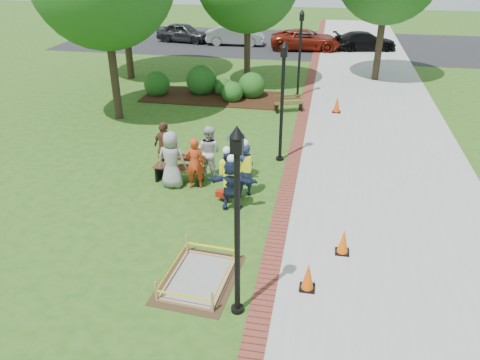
% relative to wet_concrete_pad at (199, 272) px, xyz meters
% --- Properties ---
extents(ground, '(100.00, 100.00, 0.00)m').
position_rel_wet_concrete_pad_xyz_m(ground, '(-0.15, 2.15, -0.23)').
color(ground, '#285116').
rests_on(ground, ground).
extents(sidewalk, '(6.00, 60.00, 0.02)m').
position_rel_wet_concrete_pad_xyz_m(sidewalk, '(4.85, 12.15, -0.22)').
color(sidewalk, '#9E9E99').
rests_on(sidewalk, ground).
extents(brick_edging, '(0.50, 60.00, 0.03)m').
position_rel_wet_concrete_pad_xyz_m(brick_edging, '(1.60, 12.15, -0.22)').
color(brick_edging, maroon).
rests_on(brick_edging, ground).
extents(mulch_bed, '(7.00, 3.00, 0.05)m').
position_rel_wet_concrete_pad_xyz_m(mulch_bed, '(-3.15, 14.15, -0.21)').
color(mulch_bed, '#381E0F').
rests_on(mulch_bed, ground).
extents(parking_lot, '(36.00, 12.00, 0.01)m').
position_rel_wet_concrete_pad_xyz_m(parking_lot, '(-0.15, 29.15, -0.23)').
color(parking_lot, black).
rests_on(parking_lot, ground).
extents(wet_concrete_pad, '(1.87, 2.42, 0.55)m').
position_rel_wet_concrete_pad_xyz_m(wet_concrete_pad, '(0.00, 0.00, 0.00)').
color(wet_concrete_pad, '#47331E').
rests_on(wet_concrete_pad, ground).
extents(bench_near, '(1.69, 0.64, 0.90)m').
position_rel_wet_concrete_pad_xyz_m(bench_near, '(-1.98, 4.83, 0.05)').
color(bench_near, brown).
rests_on(bench_near, ground).
extents(bench_far, '(1.42, 0.89, 0.73)m').
position_rel_wet_concrete_pad_xyz_m(bench_far, '(0.87, 12.65, -0.00)').
color(bench_far, brown).
rests_on(bench_far, ground).
extents(cone_front, '(0.36, 0.36, 0.71)m').
position_rel_wet_concrete_pad_xyz_m(cone_front, '(2.53, 0.14, 0.11)').
color(cone_front, black).
rests_on(cone_front, ground).
extents(cone_back, '(0.36, 0.36, 0.71)m').
position_rel_wet_concrete_pad_xyz_m(cone_back, '(3.33, 1.72, 0.11)').
color(cone_back, black).
rests_on(cone_back, ground).
extents(cone_far, '(0.39, 0.39, 0.76)m').
position_rel_wet_concrete_pad_xyz_m(cone_far, '(3.09, 12.93, 0.13)').
color(cone_far, black).
rests_on(cone_far, ground).
extents(toolbox, '(0.42, 0.25, 0.20)m').
position_rel_wet_concrete_pad_xyz_m(toolbox, '(-0.35, 4.05, -0.13)').
color(toolbox, '#AA1D0D').
rests_on(toolbox, ground).
extents(lamp_near, '(0.28, 0.28, 4.26)m').
position_rel_wet_concrete_pad_xyz_m(lamp_near, '(1.10, -0.85, 2.25)').
color(lamp_near, black).
rests_on(lamp_near, ground).
extents(lamp_mid, '(0.28, 0.28, 4.26)m').
position_rel_wet_concrete_pad_xyz_m(lamp_mid, '(1.10, 7.15, 2.25)').
color(lamp_mid, black).
rests_on(lamp_mid, ground).
extents(lamp_far, '(0.28, 0.28, 4.26)m').
position_rel_wet_concrete_pad_xyz_m(lamp_far, '(1.10, 15.15, 2.25)').
color(lamp_far, black).
rests_on(lamp_far, ground).
extents(shrub_a, '(1.32, 1.32, 1.32)m').
position_rel_wet_concrete_pad_xyz_m(shrub_a, '(-6.08, 14.05, -0.23)').
color(shrub_a, '#164F16').
rests_on(shrub_a, ground).
extents(shrub_b, '(1.60, 1.60, 1.60)m').
position_rel_wet_concrete_pad_xyz_m(shrub_b, '(-3.88, 14.75, -0.23)').
color(shrub_b, '#164F16').
rests_on(shrub_b, ground).
extents(shrub_c, '(1.07, 1.07, 1.07)m').
position_rel_wet_concrete_pad_xyz_m(shrub_c, '(-2.04, 13.72, -0.23)').
color(shrub_c, '#164F16').
rests_on(shrub_c, ground).
extents(shrub_d, '(1.37, 1.37, 1.37)m').
position_rel_wet_concrete_pad_xyz_m(shrub_d, '(-1.22, 14.59, -0.23)').
color(shrub_d, '#164F16').
rests_on(shrub_d, ground).
extents(shrub_e, '(0.93, 0.93, 0.93)m').
position_rel_wet_concrete_pad_xyz_m(shrub_e, '(-2.76, 14.76, -0.23)').
color(shrub_e, '#164F16').
rests_on(shrub_e, ground).
extents(casual_person_a, '(0.61, 0.39, 1.89)m').
position_rel_wet_concrete_pad_xyz_m(casual_person_a, '(-2.08, 4.43, 0.71)').
color(casual_person_a, gray).
rests_on(casual_person_a, ground).
extents(casual_person_b, '(0.62, 0.48, 1.70)m').
position_rel_wet_concrete_pad_xyz_m(casual_person_b, '(-1.35, 4.51, 0.62)').
color(casual_person_b, '#C03816').
rests_on(casual_person_b, ground).
extents(casual_person_c, '(0.66, 0.55, 1.78)m').
position_rel_wet_concrete_pad_xyz_m(casual_person_c, '(-1.10, 5.43, 0.66)').
color(casual_person_c, silver).
rests_on(casual_person_c, ground).
extents(casual_person_d, '(0.71, 0.66, 1.87)m').
position_rel_wet_concrete_pad_xyz_m(casual_person_d, '(-2.58, 5.26, 0.70)').
color(casual_person_d, brown).
rests_on(casual_person_d, ground).
extents(casual_person_e, '(0.57, 0.39, 1.70)m').
position_rel_wet_concrete_pad_xyz_m(casual_person_e, '(-0.15, 5.29, 0.62)').
color(casual_person_e, '#2D3750').
rests_on(casual_person_e, ground).
extents(hivis_worker_a, '(0.53, 0.35, 1.76)m').
position_rel_wet_concrete_pad_xyz_m(hivis_worker_a, '(0.09, 3.38, 0.65)').
color(hivis_worker_a, '#192441').
rests_on(hivis_worker_a, ground).
extents(hivis_worker_b, '(0.66, 0.64, 1.90)m').
position_rel_wet_concrete_pad_xyz_m(hivis_worker_b, '(0.30, 4.24, 0.71)').
color(hivis_worker_b, '#1B1E48').
rests_on(hivis_worker_b, ground).
extents(hivis_worker_c, '(0.62, 0.55, 1.78)m').
position_rel_wet_concrete_pad_xyz_m(hivis_worker_c, '(-0.15, 3.88, 0.66)').
color(hivis_worker_c, '#1A2644').
rests_on(hivis_worker_c, ground).
extents(parked_car_a, '(2.80, 5.10, 1.58)m').
position_rel_wet_concrete_pad_xyz_m(parked_car_a, '(-8.94, 28.10, -0.23)').
color(parked_car_a, '#262629').
rests_on(parked_car_a, ground).
extents(parked_car_b, '(2.31, 4.95, 1.59)m').
position_rel_wet_concrete_pad_xyz_m(parked_car_b, '(-4.68, 27.68, -0.23)').
color(parked_car_b, '#95969A').
rests_on(parked_car_b, ground).
extents(parked_car_c, '(2.53, 4.99, 1.57)m').
position_rel_wet_concrete_pad_xyz_m(parked_car_c, '(0.75, 26.94, -0.23)').
color(parked_car_c, maroon).
rests_on(parked_car_c, ground).
extents(parked_car_d, '(2.77, 4.67, 1.43)m').
position_rel_wet_concrete_pad_xyz_m(parked_car_d, '(4.97, 27.60, -0.23)').
color(parked_car_d, black).
rests_on(parked_car_d, ground).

